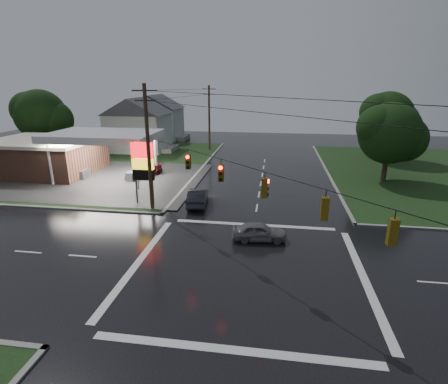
# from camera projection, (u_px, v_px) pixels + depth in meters

# --- Properties ---
(ground) EXTENTS (120.00, 120.00, 0.00)m
(ground) POSITION_uv_depth(u_px,v_px,m) (247.00, 268.00, 21.79)
(ground) COLOR black
(ground) RESTS_ON ground
(grass_nw) EXTENTS (36.00, 36.00, 0.08)m
(grass_nw) POSITION_uv_depth(u_px,v_px,m) (81.00, 162.00, 49.90)
(grass_nw) COLOR black
(grass_nw) RESTS_ON ground
(gas_station) EXTENTS (26.20, 18.00, 5.60)m
(gas_station) POSITION_uv_depth(u_px,v_px,m) (54.00, 154.00, 43.15)
(gas_station) COLOR #2D2D2D
(gas_station) RESTS_ON ground
(pylon_sign) EXTENTS (2.00, 0.35, 6.00)m
(pylon_sign) POSITION_uv_depth(u_px,v_px,m) (143.00, 163.00, 31.92)
(pylon_sign) COLOR #59595E
(pylon_sign) RESTS_ON ground
(utility_pole_nw) EXTENTS (2.20, 0.32, 11.00)m
(utility_pole_nw) POSITION_uv_depth(u_px,v_px,m) (148.00, 147.00, 30.32)
(utility_pole_nw) COLOR #382619
(utility_pole_nw) RESTS_ON ground
(utility_pole_n) EXTENTS (2.20, 0.32, 10.50)m
(utility_pole_n) POSITION_uv_depth(u_px,v_px,m) (209.00, 117.00, 57.25)
(utility_pole_n) COLOR #382619
(utility_pole_n) RESTS_ON ground
(traffic_signals) EXTENTS (26.87, 26.87, 1.47)m
(traffic_signals) POSITION_uv_depth(u_px,v_px,m) (249.00, 168.00, 19.80)
(traffic_signals) COLOR black
(traffic_signals) RESTS_ON ground
(house_near) EXTENTS (11.05, 8.48, 8.60)m
(house_near) POSITION_uv_depth(u_px,v_px,m) (139.00, 124.00, 57.28)
(house_near) COLOR silver
(house_near) RESTS_ON ground
(house_far) EXTENTS (11.05, 8.48, 8.60)m
(house_far) POSITION_uv_depth(u_px,v_px,m) (157.00, 117.00, 68.73)
(house_far) COLOR silver
(house_far) RESTS_ON ground
(tree_nw_behind) EXTENTS (8.93, 7.60, 10.00)m
(tree_nw_behind) POSITION_uv_depth(u_px,v_px,m) (42.00, 115.00, 52.88)
(tree_nw_behind) COLOR black
(tree_nw_behind) RESTS_ON ground
(tree_ne_near) EXTENTS (7.99, 6.80, 8.98)m
(tree_ne_near) POSITION_uv_depth(u_px,v_px,m) (391.00, 134.00, 38.85)
(tree_ne_near) COLOR black
(tree_ne_near) RESTS_ON ground
(tree_ne_far) EXTENTS (8.46, 7.20, 9.80)m
(tree_ne_far) POSITION_uv_depth(u_px,v_px,m) (388.00, 118.00, 49.55)
(tree_ne_far) COLOR black
(tree_ne_far) RESTS_ON ground
(car_north) EXTENTS (2.15, 4.87, 1.55)m
(car_north) POSITION_uv_depth(u_px,v_px,m) (198.00, 197.00, 32.81)
(car_north) COLOR #212229
(car_north) RESTS_ON ground
(car_crossing) EXTENTS (4.08, 1.93, 1.35)m
(car_crossing) POSITION_uv_depth(u_px,v_px,m) (259.00, 232.00, 25.48)
(car_crossing) COLOR slate
(car_crossing) RESTS_ON ground
(car_pump) EXTENTS (4.04, 5.52, 1.49)m
(car_pump) POSITION_uv_depth(u_px,v_px,m) (144.00, 171.00, 42.20)
(car_pump) COLOR #4D1114
(car_pump) RESTS_ON ground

